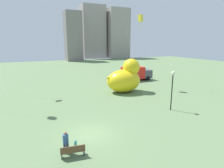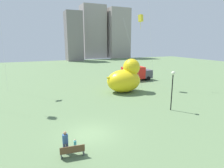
{
  "view_description": "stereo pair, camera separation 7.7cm",
  "coord_description": "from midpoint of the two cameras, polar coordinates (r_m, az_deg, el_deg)",
  "views": [
    {
      "loc": [
        -4.43,
        -14.7,
        7.88
      ],
      "look_at": [
        4.08,
        4.4,
        3.22
      ],
      "focal_mm": 30.32,
      "sensor_mm": 36.0,
      "label": 1
    },
    {
      "loc": [
        -4.36,
        -14.73,
        7.88
      ],
      "look_at": [
        4.08,
        4.4,
        3.22
      ],
      "focal_mm": 30.32,
      "sensor_mm": 36.0,
      "label": 2
    }
  ],
  "objects": [
    {
      "name": "city_skyline",
      "position": [
        91.98,
        -11.8,
        14.76
      ],
      "size": [
        74.78,
        19.19,
        25.11
      ],
      "color": "gray",
      "rests_on": "ground"
    },
    {
      "name": "park_bench",
      "position": [
        14.21,
        -11.88,
        -19.14
      ],
      "size": [
        1.74,
        0.65,
        0.9
      ],
      "color": "brown",
      "rests_on": "ground"
    },
    {
      "name": "ground_plane",
      "position": [
        17.26,
        -6.79,
        -14.7
      ],
      "size": [
        140.0,
        140.0,
        0.0
      ],
      "primitive_type": "plane",
      "color": "#607B50"
    },
    {
      "name": "kite_yellow",
      "position": [
        33.41,
        8.47,
        18.91
      ],
      "size": [
        3.21,
        3.69,
        12.32
      ],
      "color": "silver",
      "rests_on": "ground"
    },
    {
      "name": "person_adult",
      "position": [
        14.54,
        -13.93,
        -16.4
      ],
      "size": [
        0.41,
        0.41,
        1.68
      ],
      "color": "#38476B",
      "rests_on": "ground"
    },
    {
      "name": "giant_inflatable_duck",
      "position": [
        30.22,
        3.85,
        1.81
      ],
      "size": [
        6.4,
        4.11,
        5.3
      ],
      "color": "yellow",
      "rests_on": "ground"
    },
    {
      "name": "box_truck",
      "position": [
        39.7,
        7.15,
        3.14
      ],
      "size": [
        6.42,
        2.58,
        2.85
      ],
      "color": "red",
      "rests_on": "ground"
    },
    {
      "name": "lamppost",
      "position": [
        22.73,
        17.7,
        0.75
      ],
      "size": [
        0.44,
        0.44,
        4.65
      ],
      "color": "black",
      "rests_on": "ground"
    },
    {
      "name": "person_child",
      "position": [
        15.0,
        -11.11,
        -17.33
      ],
      "size": [
        0.21,
        0.21,
        0.84
      ],
      "color": "silver",
      "rests_on": "ground"
    }
  ]
}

